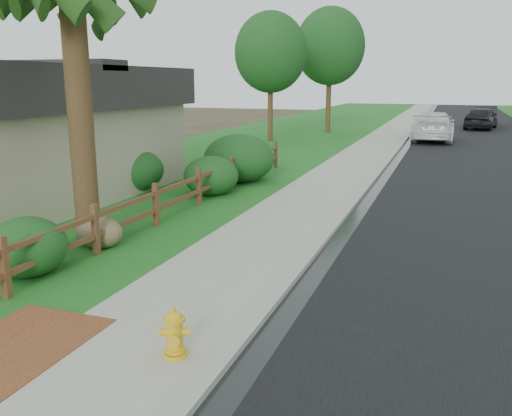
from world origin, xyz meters
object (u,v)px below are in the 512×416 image
at_px(ranch_fence, 179,193).
at_px(dark_car_mid, 481,118).
at_px(white_suv, 433,126).
at_px(fire_hydrant, 175,334).

height_order(ranch_fence, dark_car_mid, dark_car_mid).
bearing_deg(dark_car_mid, white_suv, 82.16).
xyz_separation_m(ranch_fence, fire_hydrant, (3.50, -6.86, -0.22)).
bearing_deg(white_suv, ranch_fence, 75.45).
bearing_deg(fire_hydrant, ranch_fence, 117.04).
relative_size(fire_hydrant, dark_car_mid, 0.14).
xyz_separation_m(fire_hydrant, dark_car_mid, (5.15, 37.76, 0.43)).
xyz_separation_m(ranch_fence, white_suv, (5.60, 21.44, 0.25)).
relative_size(ranch_fence, dark_car_mid, 3.53).
distance_m(white_suv, dark_car_mid, 9.94).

